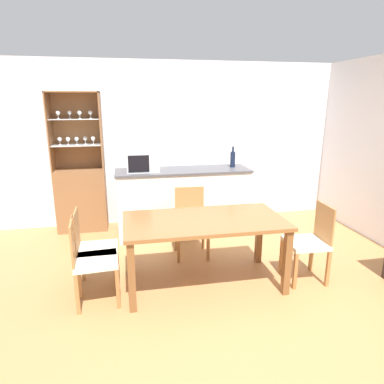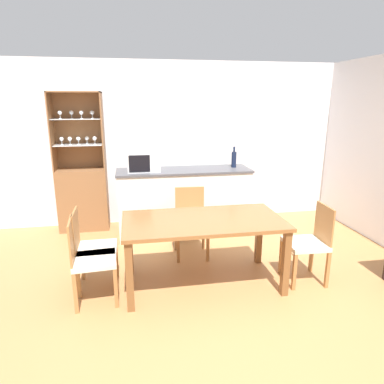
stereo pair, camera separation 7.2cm
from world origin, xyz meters
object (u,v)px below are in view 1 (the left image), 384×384
object	(u,v)px
display_cabinet	(81,190)
wine_bottle	(233,159)
dining_chair_side_right_near	(309,242)
dining_chair_head_far	(191,222)
dining_chair_side_left_near	(91,260)
microwave	(143,161)
dining_table	(204,227)
dining_chair_side_left_far	(93,249)

from	to	relation	value
display_cabinet	wine_bottle	world-z (taller)	display_cabinet
dining_chair_side_right_near	dining_chair_head_far	xyz separation A→B (m)	(-1.16, 0.89, 0.00)
dining_chair_side_left_near	wine_bottle	bearing A→B (deg)	126.19
display_cabinet	wine_bottle	distance (m)	2.35
display_cabinet	dining_chair_side_right_near	world-z (taller)	display_cabinet
dining_chair_head_far	microwave	world-z (taller)	microwave
dining_table	wine_bottle	world-z (taller)	wine_bottle
dining_chair_side_right_near	dining_chair_side_left_far	xyz separation A→B (m)	(-2.32, 0.26, 0.00)
dining_chair_side_left_near	dining_chair_head_far	distance (m)	1.46
display_cabinet	dining_chair_side_left_near	xyz separation A→B (m)	(0.31, -2.11, -0.18)
microwave	dining_chair_side_left_far	bearing A→B (deg)	-114.14
dining_table	dining_chair_side_left_far	world-z (taller)	dining_chair_side_left_far
display_cabinet	dining_chair_side_left_near	bearing A→B (deg)	-81.61
dining_chair_side_left_near	dining_chair_side_right_near	bearing A→B (deg)	85.80
microwave	wine_bottle	xyz separation A→B (m)	(1.33, 0.03, -0.01)
dining_chair_head_far	wine_bottle	size ratio (longest dim) A/B	2.83
dining_chair_side_left_far	microwave	world-z (taller)	microwave
dining_chair_head_far	microwave	size ratio (longest dim) A/B	1.94
dining_table	dining_chair_side_left_far	distance (m)	1.18
dining_table	dining_chair_side_right_near	size ratio (longest dim) A/B	1.94
display_cabinet	dining_chair_side_right_near	distance (m)	3.38
display_cabinet	microwave	size ratio (longest dim) A/B	4.64
dining_chair_side_left_near	dining_chair_head_far	xyz separation A→B (m)	(1.16, 0.89, 0.00)
dining_table	dining_chair_side_left_far	size ratio (longest dim) A/B	1.94
dining_chair_side_right_near	dining_chair_side_left_far	world-z (taller)	same
display_cabinet	microwave	xyz separation A→B (m)	(0.92, -0.49, 0.50)
dining_table	microwave	size ratio (longest dim) A/B	3.75
dining_table	dining_chair_side_left_far	bearing A→B (deg)	173.57
dining_chair_side_left_far	microwave	size ratio (longest dim) A/B	1.94
dining_chair_head_far	dining_chair_side_left_near	bearing A→B (deg)	40.86
dining_table	dining_chair_side_left_near	size ratio (longest dim) A/B	1.94
display_cabinet	dining_chair_side_left_far	bearing A→B (deg)	-80.43
display_cabinet	dining_chair_side_right_near	xyz separation A→B (m)	(2.63, -2.11, -0.18)
dining_chair_side_left_near	dining_chair_side_right_near	distance (m)	2.32
wine_bottle	dining_chair_head_far	bearing A→B (deg)	-135.65
dining_chair_side_right_near	wine_bottle	world-z (taller)	wine_bottle
dining_chair_side_left_far	wine_bottle	xyz separation A→B (m)	(1.94, 1.39, 0.66)
dining_table	dining_chair_side_left_near	world-z (taller)	dining_chair_side_left_near
display_cabinet	dining_table	size ratio (longest dim) A/B	1.24
dining_chair_side_left_near	wine_bottle	distance (m)	2.64
dining_chair_side_left_near	display_cabinet	bearing A→B (deg)	-175.83
display_cabinet	dining_chair_head_far	bearing A→B (deg)	-39.74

